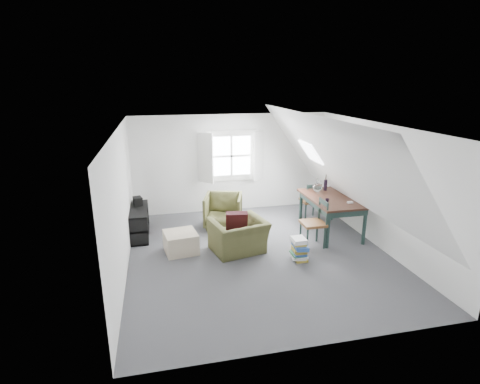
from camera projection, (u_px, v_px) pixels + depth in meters
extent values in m
plane|color=#47474C|center=(259.00, 254.00, 7.41)|extent=(5.50, 5.50, 0.00)
plane|color=white|center=(261.00, 127.00, 6.69)|extent=(5.50, 5.50, 0.00)
plane|color=white|center=(231.00, 163.00, 9.62)|extent=(5.00, 0.00, 5.00)
plane|color=white|center=(321.00, 259.00, 4.48)|extent=(5.00, 0.00, 5.00)
plane|color=white|center=(122.00, 203.00, 6.53)|extent=(0.00, 5.50, 5.50)
plane|color=white|center=(379.00, 186.00, 7.58)|extent=(0.00, 5.50, 5.50)
plane|color=white|center=(175.00, 171.00, 6.58)|extent=(3.19, 5.50, 4.48)
plane|color=white|center=(337.00, 163.00, 7.23)|extent=(3.19, 5.50, 4.48)
cube|color=white|center=(231.00, 156.00, 9.55)|extent=(1.30, 0.04, 1.30)
cube|color=white|center=(206.00, 158.00, 9.25)|extent=(0.35, 0.35, 1.25)
cube|color=white|center=(259.00, 156.00, 9.54)|extent=(0.35, 0.35, 1.25)
cube|color=white|center=(231.00, 156.00, 9.54)|extent=(1.00, 0.02, 1.00)
cube|color=white|center=(231.00, 156.00, 9.52)|extent=(1.08, 0.04, 0.05)
cube|color=white|center=(231.00, 156.00, 9.52)|extent=(0.05, 0.04, 1.08)
cube|color=white|center=(311.00, 152.00, 8.45)|extent=(0.35, 0.75, 0.47)
imported|color=#464725|center=(238.00, 251.00, 7.53)|extent=(1.20, 1.11, 0.67)
imported|color=#464725|center=(223.00, 226.00, 8.81)|extent=(1.04, 1.06, 0.78)
cube|color=#390F15|center=(237.00, 221.00, 7.50)|extent=(0.46, 0.31, 0.45)
cube|color=#B5A68C|center=(181.00, 242.00, 7.46)|extent=(0.70, 0.70, 0.41)
cube|color=black|center=(332.00, 198.00, 8.23)|extent=(0.99, 1.66, 0.04)
cube|color=#1D302C|center=(331.00, 202.00, 8.26)|extent=(0.88, 1.54, 0.13)
cylinder|color=#1D302C|center=(328.00, 230.00, 7.57)|extent=(0.08, 0.08, 0.78)
cylinder|color=#1D302C|center=(364.00, 227.00, 7.75)|extent=(0.08, 0.08, 0.78)
cylinder|color=#1D302C|center=(301.00, 207.00, 8.96)|extent=(0.08, 0.08, 0.78)
cylinder|color=#1D302C|center=(332.00, 204.00, 9.13)|extent=(0.08, 0.08, 0.78)
sphere|color=silver|center=(317.00, 187.00, 8.58)|extent=(0.22, 0.22, 0.22)
cylinder|color=silver|center=(318.00, 181.00, 8.54)|extent=(0.07, 0.07, 0.12)
cylinder|color=black|center=(325.00, 185.00, 8.72)|extent=(0.08, 0.08, 0.25)
cylinder|color=#3F2D1E|center=(326.00, 174.00, 8.64)|extent=(0.03, 0.05, 0.45)
cylinder|color=#3F2D1E|center=(327.00, 173.00, 8.66)|extent=(0.04, 0.06, 0.45)
cylinder|color=#3F2D1E|center=(326.00, 174.00, 8.63)|extent=(0.05, 0.08, 0.45)
imported|color=black|center=(327.00, 202.00, 7.89)|extent=(0.10, 0.10, 0.08)
cube|color=white|center=(350.00, 202.00, 7.84)|extent=(0.11, 0.08, 0.04)
cube|color=brown|center=(310.00, 201.00, 9.17)|extent=(0.44, 0.44, 0.05)
cylinder|color=#1D302C|center=(313.00, 207.00, 9.45)|extent=(0.04, 0.04, 0.45)
cylinder|color=#1D302C|center=(319.00, 212.00, 9.11)|extent=(0.04, 0.04, 0.45)
cylinder|color=#1D302C|center=(300.00, 208.00, 9.37)|extent=(0.04, 0.04, 0.45)
cylinder|color=#1D302C|center=(306.00, 213.00, 9.04)|extent=(0.04, 0.04, 0.45)
cylinder|color=#1D302C|center=(321.00, 193.00, 8.96)|extent=(0.04, 0.04, 0.47)
cylinder|color=#1D302C|center=(307.00, 194.00, 8.88)|extent=(0.04, 0.04, 0.47)
cube|color=#1D302C|center=(314.00, 186.00, 8.87)|extent=(0.35, 0.03, 0.08)
cube|color=#1D302C|center=(314.00, 192.00, 8.91)|extent=(0.35, 0.03, 0.06)
cube|color=brown|center=(313.00, 223.00, 7.65)|extent=(0.46, 0.46, 0.05)
cylinder|color=#1D302C|center=(300.00, 232.00, 7.85)|extent=(0.04, 0.04, 0.47)
cylinder|color=#1D302C|center=(317.00, 231.00, 7.93)|extent=(0.04, 0.04, 0.47)
cylinder|color=#1D302C|center=(307.00, 239.00, 7.51)|extent=(0.04, 0.04, 0.47)
cylinder|color=#1D302C|center=(325.00, 238.00, 7.58)|extent=(0.04, 0.04, 0.47)
cylinder|color=#1D302C|center=(319.00, 209.00, 7.79)|extent=(0.04, 0.04, 0.49)
cylinder|color=#1D302C|center=(327.00, 215.00, 7.45)|extent=(0.04, 0.04, 0.49)
cube|color=#1D302C|center=(324.00, 202.00, 7.56)|extent=(0.03, 0.37, 0.09)
cube|color=#1D302C|center=(323.00, 209.00, 7.60)|extent=(0.03, 0.37, 0.07)
cube|color=black|center=(140.00, 234.00, 8.31)|extent=(0.41, 1.23, 0.03)
cube|color=black|center=(139.00, 222.00, 8.23)|extent=(0.41, 1.23, 0.03)
cube|color=black|center=(138.00, 209.00, 8.14)|extent=(0.41, 1.23, 0.03)
cube|color=black|center=(138.00, 233.00, 7.67)|extent=(0.41, 0.03, 0.61)
cube|color=black|center=(140.00, 213.00, 8.79)|extent=(0.41, 0.03, 0.61)
cube|color=#264C99|center=(139.00, 236.00, 7.94)|extent=(0.18, 0.20, 0.22)
cube|color=red|center=(140.00, 228.00, 8.37)|extent=(0.18, 0.25, 0.22)
cube|color=white|center=(138.00, 220.00, 8.00)|extent=(0.18, 0.22, 0.20)
cube|color=black|center=(138.00, 201.00, 8.34)|extent=(0.23, 0.28, 0.19)
cube|color=#B29933|center=(300.00, 259.00, 7.17)|extent=(0.23, 0.31, 0.04)
cube|color=white|center=(298.00, 257.00, 7.17)|extent=(0.30, 0.33, 0.04)
cube|color=white|center=(301.00, 255.00, 7.15)|extent=(0.25, 0.33, 0.04)
cube|color=#337F4C|center=(298.00, 254.00, 7.13)|extent=(0.25, 0.31, 0.03)
cube|color=#264C99|center=(299.00, 253.00, 7.11)|extent=(0.27, 0.35, 0.03)
cube|color=#B29933|center=(299.00, 251.00, 7.13)|extent=(0.23, 0.31, 0.03)
cube|color=#B29933|center=(299.00, 249.00, 7.14)|extent=(0.27, 0.34, 0.04)
cube|color=#264C99|center=(301.00, 248.00, 7.09)|extent=(0.27, 0.35, 0.04)
cube|color=#264C99|center=(300.00, 246.00, 7.07)|extent=(0.27, 0.33, 0.04)
cube|color=#B29933|center=(299.00, 243.00, 7.11)|extent=(0.25, 0.31, 0.04)
cube|color=white|center=(299.00, 241.00, 7.09)|extent=(0.25, 0.29, 0.05)
cube|color=white|center=(299.00, 239.00, 7.08)|extent=(0.25, 0.30, 0.04)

